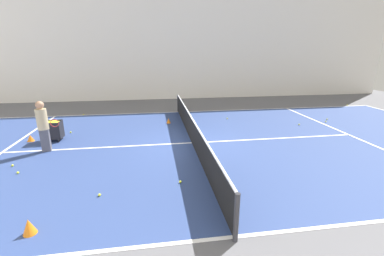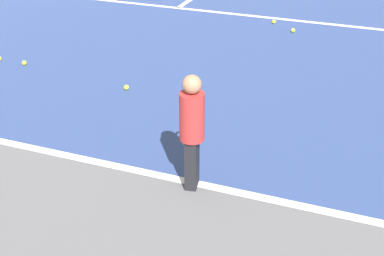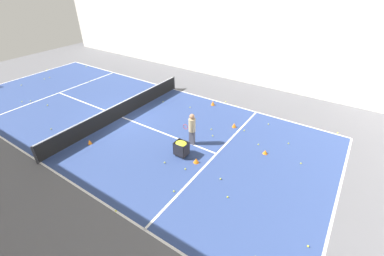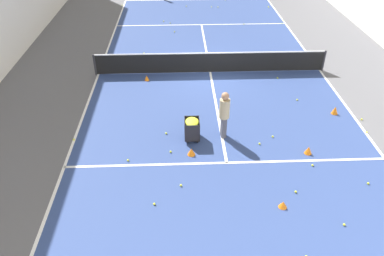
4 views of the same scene
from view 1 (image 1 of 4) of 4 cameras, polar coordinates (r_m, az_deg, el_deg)
The scene contains 27 objects.
ground_plane at distance 9.91m, azimuth 0.00°, elevation -3.33°, with size 37.07×37.07×0.00m, color #5B5B60.
court_playing_area at distance 9.91m, azimuth 0.00°, elevation -3.32°, with size 10.58×24.44×0.00m.
line_sideline_left at distance 5.37m, azimuth 9.20°, elevation -22.78°, with size 0.10×24.44×0.00m, color white.
line_sideline_right at distance 14.95m, azimuth -3.04°, elevation 3.59°, with size 0.10×24.44×0.00m, color white.
line_service_near at distance 12.73m, azimuth 31.46°, elevation -1.26°, with size 10.58×0.10×0.00m, color white.
line_service_far at distance 11.17m, azimuth -36.64°, elevation -4.42°, with size 10.58×0.10×0.00m, color white.
line_centre_service at distance 9.91m, azimuth 0.00°, elevation -3.30°, with size 0.10×13.44×0.00m, color white.
hall_enclosure_right at distance 18.95m, azimuth -4.64°, elevation 18.96°, with size 0.15×33.37×8.30m.
tennis_net at distance 9.75m, azimuth 0.00°, elevation -0.46°, with size 10.88×0.10×1.00m.
coach_at_net at distance 10.21m, azimuth -30.24°, elevation 0.96°, with size 0.39×0.69×1.79m.
ball_cart at distance 11.38m, azimuth -28.55°, elevation 0.25°, with size 0.53×0.63×0.81m.
training_cone_0 at distance 6.16m, azimuth -32.49°, elevation -17.99°, with size 0.26×0.26×0.32m, color orange.
training_cone_2 at distance 12.62m, azimuth -5.22°, elevation 1.63°, with size 0.21×0.21×0.25m, color orange.
training_cone_3 at distance 11.89m, azimuth -32.24°, elevation -1.90°, with size 0.27×0.27×0.25m, color orange.
tennis_ball_0 at distance 15.38m, azimuth -22.97°, elevation 2.76°, with size 0.07×0.07×0.07m, color yellow.
tennis_ball_3 at distance 19.45m, azimuth 31.23°, elevation 4.36°, with size 0.07×0.07×0.07m, color yellow.
tennis_ball_5 at distance 12.48m, azimuth -30.35°, elevation -1.27°, with size 0.07×0.07×0.07m, color yellow.
tennis_ball_7 at distance 9.67m, azimuth -35.04°, elevation -6.83°, with size 0.07×0.07×0.07m, color yellow.
tennis_ball_10 at distance 13.47m, azimuth 7.84°, elevation 2.12°, with size 0.07×0.07×0.07m, color yellow.
tennis_ball_14 at distance 12.26m, azimuth -25.36°, elevation -0.85°, with size 0.07×0.07×0.07m, color yellow.
tennis_ball_17 at distance 14.39m, azimuth 27.58°, elevation 1.28°, with size 0.07×0.07×0.07m, color yellow.
tennis_ball_18 at distance 7.04m, azimuth -2.62°, elevation -11.85°, with size 0.07×0.07×0.07m, color yellow.
tennis_ball_22 at distance 9.04m, azimuth -34.22°, elevation -8.21°, with size 0.07×0.07×0.07m, color yellow.
tennis_ball_23 at distance 6.85m, azimuth -19.87°, elevation -13.81°, with size 0.07×0.07×0.07m, color yellow.
tennis_ball_26 at distance 13.29m, azimuth 22.71°, elevation 0.75°, with size 0.07×0.07×0.07m, color yellow.
tennis_ball_28 at distance 14.93m, azimuth 27.81°, elevation 1.75°, with size 0.07×0.07×0.07m, color yellow.
tennis_ball_31 at distance 13.88m, azimuth -29.85°, elevation 0.44°, with size 0.07×0.07×0.07m, color yellow.
Camera 1 is at (-9.21, 1.39, 3.41)m, focal length 24.00 mm.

